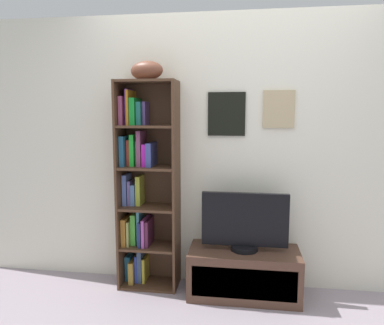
{
  "coord_description": "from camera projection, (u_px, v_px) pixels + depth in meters",
  "views": [
    {
      "loc": [
        0.09,
        -1.94,
        1.47
      ],
      "look_at": [
        -0.31,
        0.85,
        1.1
      ],
      "focal_mm": 33.78,
      "sensor_mm": 36.0,
      "label": 1
    }
  ],
  "objects": [
    {
      "name": "back_wall",
      "position": [
        233.0,
        152.0,
        3.07
      ],
      "size": [
        4.8,
        0.08,
        2.3
      ],
      "color": "silver",
      "rests_on": "ground"
    },
    {
      "name": "television",
      "position": [
        245.0,
        222.0,
        2.89
      ],
      "size": [
        0.69,
        0.22,
        0.47
      ],
      "color": "black",
      "rests_on": "tv_stand"
    },
    {
      "name": "bookshelf",
      "position": [
        143.0,
        187.0,
        3.07
      ],
      "size": [
        0.5,
        0.29,
        1.75
      ],
      "color": "#4A3020",
      "rests_on": "ground"
    },
    {
      "name": "football",
      "position": [
        147.0,
        71.0,
        2.9
      ],
      "size": [
        0.32,
        0.23,
        0.15
      ],
      "primitive_type": "ellipsoid",
      "rotation": [
        0.0,
        0.0,
        -0.3
      ],
      "color": "brown",
      "rests_on": "bookshelf"
    },
    {
      "name": "tv_stand",
      "position": [
        244.0,
        273.0,
        2.94
      ],
      "size": [
        0.89,
        0.41,
        0.38
      ],
      "color": "#4C3125",
      "rests_on": "ground"
    }
  ]
}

